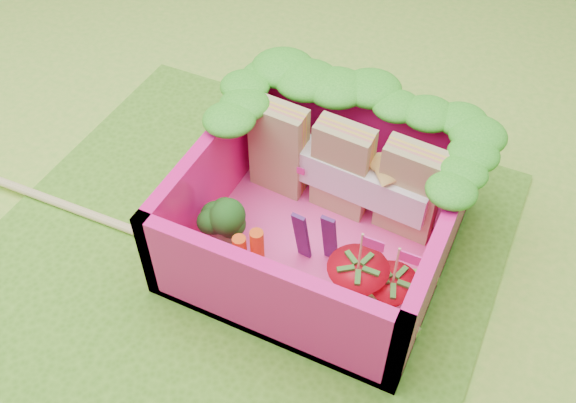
# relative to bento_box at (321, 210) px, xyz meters

# --- Properties ---
(ground) EXTENTS (14.00, 14.00, 0.00)m
(ground) POSITION_rel_bento_box_xyz_m (-0.37, -0.28, -0.31)
(ground) COLOR #7AC537
(ground) RESTS_ON ground
(placemat) EXTENTS (2.60, 2.60, 0.03)m
(placemat) POSITION_rel_bento_box_xyz_m (-0.37, -0.28, -0.29)
(placemat) COLOR #4F9221
(placemat) RESTS_ON ground
(bento_floor) EXTENTS (1.30, 1.30, 0.05)m
(bento_floor) POSITION_rel_bento_box_xyz_m (0.00, 0.00, -0.25)
(bento_floor) COLOR #FC409B
(bento_floor) RESTS_ON placemat
(bento_box) EXTENTS (1.30, 1.30, 0.55)m
(bento_box) POSITION_rel_bento_box_xyz_m (0.00, 0.00, 0.00)
(bento_box) COLOR #FF1585
(bento_box) RESTS_ON placemat
(lettuce_ruffle) EXTENTS (1.43, 0.77, 0.11)m
(lettuce_ruffle) POSITION_rel_bento_box_xyz_m (-0.00, 0.46, 0.33)
(lettuce_ruffle) COLOR #26931A
(lettuce_ruffle) RESTS_ON bento_box
(sandwich_stack) EXTENTS (1.06, 0.25, 0.55)m
(sandwich_stack) POSITION_rel_bento_box_xyz_m (0.01, 0.28, 0.04)
(sandwich_stack) COLOR tan
(sandwich_stack) RESTS_ON bento_floor
(broccoli) EXTENTS (0.35, 0.35, 0.26)m
(broccoli) POSITION_rel_bento_box_xyz_m (-0.45, -0.25, -0.04)
(broccoli) COLOR #629B4B
(broccoli) RESTS_ON bento_floor
(carrot_sticks) EXTENTS (0.15, 0.11, 0.28)m
(carrot_sticks) POSITION_rel_bento_box_xyz_m (-0.24, -0.33, -0.09)
(carrot_sticks) COLOR #F35B14
(carrot_sticks) RESTS_ON bento_floor
(purple_wedges) EXTENTS (0.20, 0.07, 0.38)m
(purple_wedges) POSITION_rel_bento_box_xyz_m (0.04, -0.15, -0.04)
(purple_wedges) COLOR #451855
(purple_wedges) RESTS_ON bento_floor
(strawberry_left) EXTENTS (0.29, 0.29, 0.53)m
(strawberry_left) POSITION_rel_bento_box_xyz_m (0.32, -0.31, -0.08)
(strawberry_left) COLOR #B90B14
(strawberry_left) RESTS_ON bento_floor
(strawberry_right) EXTENTS (0.24, 0.24, 0.48)m
(strawberry_right) POSITION_rel_bento_box_xyz_m (0.48, -0.28, -0.10)
(strawberry_right) COLOR #B90B14
(strawberry_right) RESTS_ON bento_floor
(snap_peas) EXTENTS (0.63, 0.54, 0.05)m
(snap_peas) POSITION_rel_bento_box_xyz_m (0.39, -0.24, -0.20)
(snap_peas) COLOR #6AB037
(snap_peas) RESTS_ON bento_floor
(chopsticks) EXTENTS (1.99, 0.10, 0.04)m
(chopsticks) POSITION_rel_bento_box_xyz_m (-1.40, -0.37, -0.26)
(chopsticks) COLOR #E9D580
(chopsticks) RESTS_ON placemat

